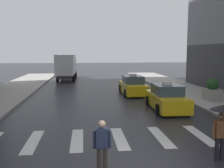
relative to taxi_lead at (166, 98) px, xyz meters
The scene contains 7 objects.
crosswalk_markings 6.30m from the taxi_lead, 126.61° to the right, with size 11.30×2.80×0.01m.
taxi_lead is the anchor object (origin of this frame).
taxi_second 6.10m from the taxi_lead, 99.50° to the left, with size 1.96×4.56×1.80m.
box_truck 19.60m from the taxi_lead, 112.55° to the left, with size 2.44×7.60×3.35m.
pedestrian_with_umbrella 7.67m from the taxi_lead, 94.73° to the right, with size 0.96×0.96×1.94m.
pedestrian_plain_coat 9.33m from the taxi_lead, 120.24° to the right, with size 0.55×0.24×1.65m.
planter_mid_block 4.66m from the taxi_lead, 25.97° to the left, with size 1.10×1.10×1.60m.
Camera 1 is at (-1.47, -7.18, 3.65)m, focal length 40.04 mm.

